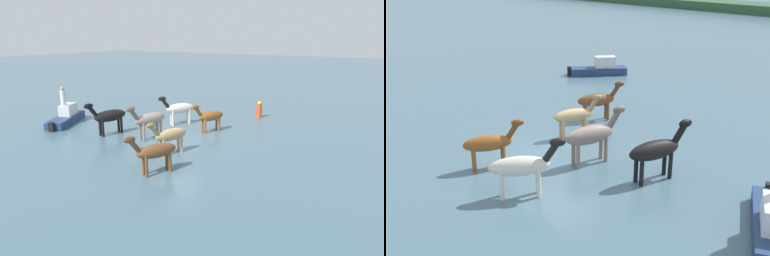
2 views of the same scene
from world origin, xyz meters
TOP-DOWN VIEW (x-y plane):
  - ground_plane at (0.00, 0.00)m, footprint 165.97×165.97m
  - horse_dun_straggler at (-0.53, -2.65)m, footprint 1.22×2.13m
  - horse_lead at (-0.72, 1.61)m, footprint 1.06×2.15m
  - horse_mid_herd at (-1.55, 3.80)m, footprint 1.29×2.16m
  - horse_rear_stallion at (1.61, 0.23)m, footprint 0.97×2.55m
  - horse_pinto_flank at (1.93, -3.12)m, footprint 1.61×2.21m
  - horse_dark_mare at (4.04, 0.79)m, footprint 1.07×2.51m
  - boat_tender_starboard at (8.26, 0.41)m, footprint 2.63×3.75m
  - person_watcher_seated at (8.26, 0.50)m, footprint 0.32×0.32m
  - buoy_channel_marker at (-1.72, -7.49)m, footprint 0.36×0.36m

SIDE VIEW (x-z plane):
  - ground_plane at x=0.00m, z-range 0.00..0.00m
  - boat_tender_starboard at x=8.26m, z-range -0.35..0.96m
  - buoy_channel_marker at x=-1.72m, z-range -0.06..1.08m
  - horse_lead at x=-0.72m, z-range 0.09..1.78m
  - horse_dun_straggler at x=-0.53m, z-range 0.09..1.79m
  - horse_mid_herd at x=-1.55m, z-range 0.09..1.83m
  - horse_pinto_flank at x=1.93m, z-range 0.09..1.96m
  - horse_dark_mare at x=4.04m, z-range 0.10..2.05m
  - horse_rear_stallion at x=1.61m, z-range 0.10..2.07m
  - person_watcher_seated at x=8.26m, z-range 1.11..2.30m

